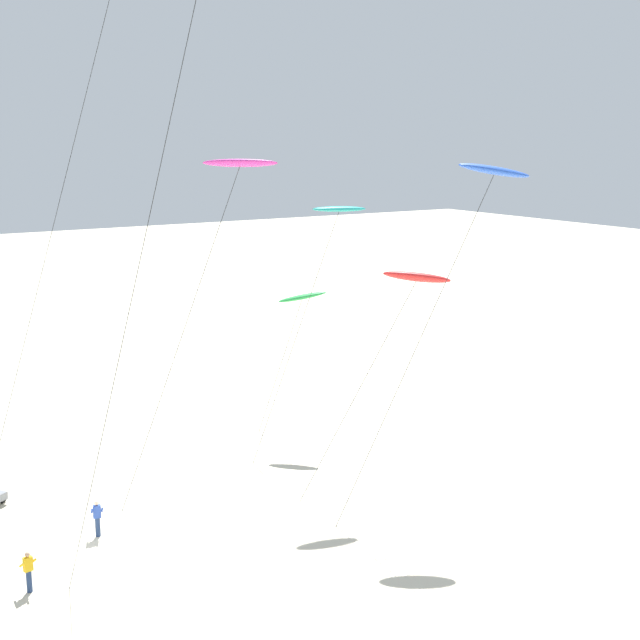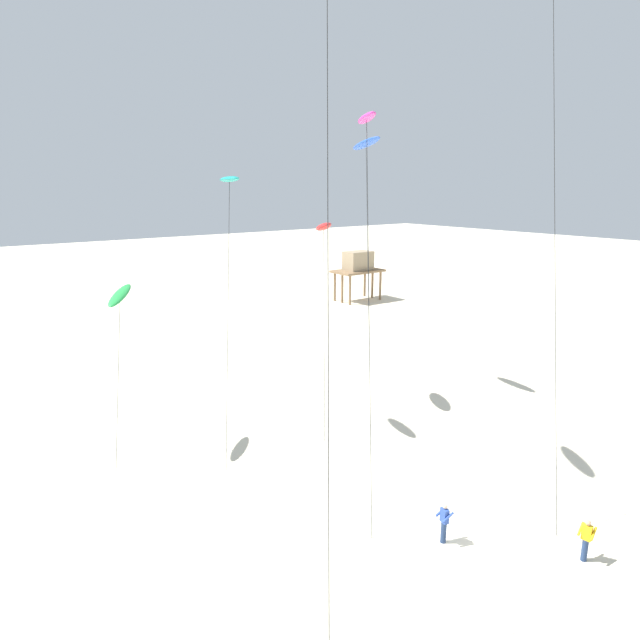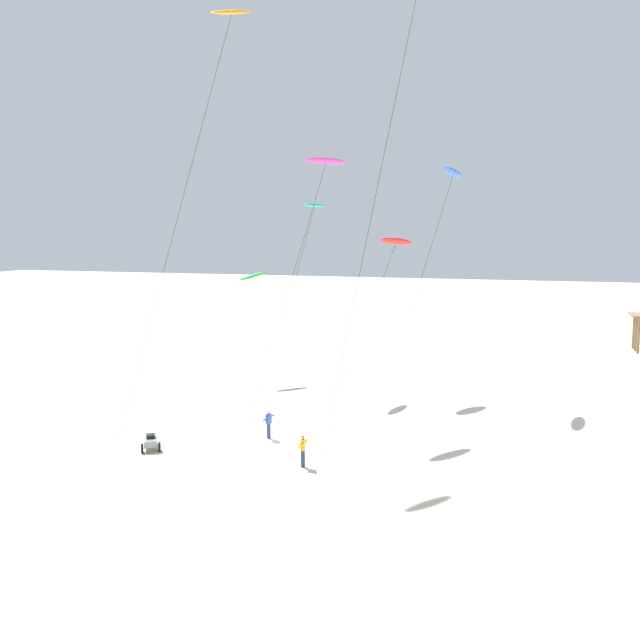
{
  "view_description": "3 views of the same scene",
  "coord_description": "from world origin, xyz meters",
  "px_view_note": "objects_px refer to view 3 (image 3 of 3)",
  "views": [
    {
      "loc": [
        34.36,
        -10.16,
        17.38
      ],
      "look_at": [
        1.87,
        10.3,
        9.32
      ],
      "focal_mm": 49.43,
      "sensor_mm": 36.0,
      "label": 1
    },
    {
      "loc": [
        -16.24,
        -10.82,
        13.42
      ],
      "look_at": [
        0.03,
        10.66,
        6.7
      ],
      "focal_mm": 30.25,
      "sensor_mm": 36.0,
      "label": 2
    },
    {
      "loc": [
        11.92,
        -33.58,
        11.92
      ],
      "look_at": [
        -0.01,
        6.2,
        6.24
      ],
      "focal_mm": 37.09,
      "sensor_mm": 36.0,
      "label": 3
    }
  ],
  "objects_px": {
    "kite_teal": "(314,207)",
    "kite_blue": "(453,174)",
    "kite_magenta": "(326,163)",
    "beach_buggy": "(151,441)",
    "kite_green": "(252,276)",
    "kite_flyer_nearest": "(269,423)",
    "kite_orange": "(230,17)",
    "kite_flyer_middle": "(303,450)",
    "kite_red": "(396,242)"
  },
  "relations": [
    {
      "from": "kite_green",
      "to": "beach_buggy",
      "type": "xyz_separation_m",
      "value": [
        1.43,
        -18.27,
        -7.78
      ]
    },
    {
      "from": "kite_green",
      "to": "kite_blue",
      "type": "height_order",
      "value": "kite_blue"
    },
    {
      "from": "kite_orange",
      "to": "kite_green",
      "type": "height_order",
      "value": "kite_orange"
    },
    {
      "from": "kite_orange",
      "to": "kite_flyer_nearest",
      "type": "height_order",
      "value": "kite_orange"
    },
    {
      "from": "kite_flyer_nearest",
      "to": "beach_buggy",
      "type": "bearing_deg",
      "value": -148.13
    },
    {
      "from": "kite_teal",
      "to": "kite_flyer_nearest",
      "type": "height_order",
      "value": "kite_teal"
    },
    {
      "from": "kite_teal",
      "to": "kite_blue",
      "type": "bearing_deg",
      "value": 5.49
    },
    {
      "from": "kite_magenta",
      "to": "kite_teal",
      "type": "relative_size",
      "value": 1.18
    },
    {
      "from": "kite_green",
      "to": "kite_flyer_middle",
      "type": "xyz_separation_m",
      "value": [
        10.34,
        -18.62,
        -7.31
      ]
    },
    {
      "from": "beach_buggy",
      "to": "kite_blue",
      "type": "bearing_deg",
      "value": 51.73
    },
    {
      "from": "kite_flyer_middle",
      "to": "beach_buggy",
      "type": "bearing_deg",
      "value": 177.78
    },
    {
      "from": "kite_magenta",
      "to": "kite_red",
      "type": "bearing_deg",
      "value": 65.78
    },
    {
      "from": "kite_red",
      "to": "kite_magenta",
      "type": "relative_size",
      "value": 0.7
    },
    {
      "from": "kite_red",
      "to": "beach_buggy",
      "type": "height_order",
      "value": "kite_red"
    },
    {
      "from": "kite_red",
      "to": "kite_magenta",
      "type": "height_order",
      "value": "kite_magenta"
    },
    {
      "from": "kite_teal",
      "to": "kite_blue",
      "type": "distance_m",
      "value": 10.38
    },
    {
      "from": "kite_red",
      "to": "kite_orange",
      "type": "height_order",
      "value": "kite_orange"
    },
    {
      "from": "kite_red",
      "to": "kite_orange",
      "type": "relative_size",
      "value": 0.46
    },
    {
      "from": "kite_orange",
      "to": "kite_flyer_nearest",
      "type": "xyz_separation_m",
      "value": [
        3.36,
        -3.15,
        -23.4
      ]
    },
    {
      "from": "kite_flyer_nearest",
      "to": "kite_flyer_middle",
      "type": "bearing_deg",
      "value": -49.0
    },
    {
      "from": "kite_blue",
      "to": "kite_flyer_middle",
      "type": "xyz_separation_m",
      "value": [
        -5.34,
        -18.41,
        -15.0
      ]
    },
    {
      "from": "kite_green",
      "to": "kite_flyer_nearest",
      "type": "distance_m",
      "value": 17.93
    },
    {
      "from": "kite_blue",
      "to": "kite_flyer_nearest",
      "type": "xyz_separation_m",
      "value": [
        -8.66,
        -14.59,
        -15.0
      ]
    },
    {
      "from": "kite_flyer_nearest",
      "to": "kite_green",
      "type": "bearing_deg",
      "value": 115.38
    },
    {
      "from": "kite_orange",
      "to": "kite_blue",
      "type": "distance_m",
      "value": 18.6
    },
    {
      "from": "kite_red",
      "to": "kite_magenta",
      "type": "xyz_separation_m",
      "value": [
        -3.26,
        -7.25,
        5.06
      ]
    },
    {
      "from": "kite_magenta",
      "to": "kite_teal",
      "type": "xyz_separation_m",
      "value": [
        -2.92,
        7.06,
        -2.46
      ]
    },
    {
      "from": "kite_orange",
      "to": "kite_green",
      "type": "distance_m",
      "value": 20.2
    },
    {
      "from": "kite_teal",
      "to": "kite_flyer_middle",
      "type": "bearing_deg",
      "value": -74.75
    },
    {
      "from": "kite_orange",
      "to": "kite_flyer_middle",
      "type": "xyz_separation_m",
      "value": [
        6.68,
        -6.97,
        -23.4
      ]
    },
    {
      "from": "kite_magenta",
      "to": "beach_buggy",
      "type": "height_order",
      "value": "kite_magenta"
    },
    {
      "from": "kite_flyer_middle",
      "to": "beach_buggy",
      "type": "height_order",
      "value": "kite_flyer_middle"
    },
    {
      "from": "kite_magenta",
      "to": "kite_flyer_nearest",
      "type": "distance_m",
      "value": 16.64
    },
    {
      "from": "kite_flyer_nearest",
      "to": "kite_flyer_middle",
      "type": "height_order",
      "value": "same"
    },
    {
      "from": "kite_orange",
      "to": "beach_buggy",
      "type": "height_order",
      "value": "kite_orange"
    },
    {
      "from": "kite_green",
      "to": "kite_magenta",
      "type": "bearing_deg",
      "value": -44.08
    },
    {
      "from": "kite_magenta",
      "to": "kite_blue",
      "type": "height_order",
      "value": "kite_magenta"
    },
    {
      "from": "kite_orange",
      "to": "beach_buggy",
      "type": "bearing_deg",
      "value": -108.6
    },
    {
      "from": "kite_magenta",
      "to": "beach_buggy",
      "type": "xyz_separation_m",
      "value": [
        -7.07,
        -10.03,
        -15.68
      ]
    },
    {
      "from": "kite_blue",
      "to": "kite_flyer_middle",
      "type": "relative_size",
      "value": 9.82
    },
    {
      "from": "kite_magenta",
      "to": "kite_green",
      "type": "xyz_separation_m",
      "value": [
        -8.51,
        8.24,
        -7.9
      ]
    },
    {
      "from": "kite_magenta",
      "to": "kite_flyer_middle",
      "type": "distance_m",
      "value": 18.51
    },
    {
      "from": "kite_flyer_middle",
      "to": "kite_red",
      "type": "bearing_deg",
      "value": 85.38
    },
    {
      "from": "kite_red",
      "to": "beach_buggy",
      "type": "distance_m",
      "value": 22.76
    },
    {
      "from": "kite_red",
      "to": "kite_blue",
      "type": "relative_size",
      "value": 0.71
    },
    {
      "from": "kite_green",
      "to": "kite_flyer_nearest",
      "type": "xyz_separation_m",
      "value": [
        7.02,
        -14.8,
        -7.31
      ]
    },
    {
      "from": "kite_orange",
      "to": "kite_blue",
      "type": "bearing_deg",
      "value": 43.59
    },
    {
      "from": "kite_orange",
      "to": "beach_buggy",
      "type": "distance_m",
      "value": 24.87
    },
    {
      "from": "kite_green",
      "to": "beach_buggy",
      "type": "height_order",
      "value": "kite_green"
    },
    {
      "from": "kite_green",
      "to": "kite_flyer_middle",
      "type": "bearing_deg",
      "value": -60.95
    }
  ]
}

